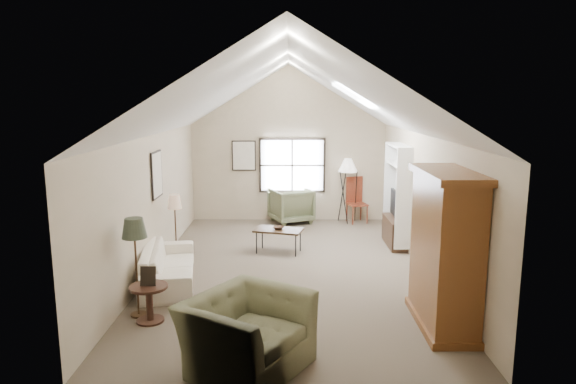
{
  "coord_description": "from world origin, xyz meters",
  "views": [
    {
      "loc": [
        0.02,
        -9.23,
        3.17
      ],
      "look_at": [
        0.0,
        0.4,
        1.4
      ],
      "focal_mm": 32.0,
      "sensor_mm": 36.0,
      "label": 1
    }
  ],
  "objects_px": {
    "sofa": "(168,265)",
    "armchair_far": "(291,205)",
    "side_table": "(150,304)",
    "armchair_near": "(247,333)",
    "side_chair": "(357,200)",
    "coffee_table": "(279,241)",
    "armoire": "(445,250)"
  },
  "relations": [
    {
      "from": "side_chair",
      "to": "coffee_table",
      "type": "bearing_deg",
      "value": -143.33
    },
    {
      "from": "armchair_near",
      "to": "armchair_far",
      "type": "bearing_deg",
      "value": 29.27
    },
    {
      "from": "armchair_near",
      "to": "coffee_table",
      "type": "xyz_separation_m",
      "value": [
        0.28,
        4.65,
        -0.19
      ]
    },
    {
      "from": "sofa",
      "to": "coffee_table",
      "type": "xyz_separation_m",
      "value": [
        1.88,
        1.76,
        -0.07
      ]
    },
    {
      "from": "side_table",
      "to": "armoire",
      "type": "bearing_deg",
      "value": -1.33
    },
    {
      "from": "sofa",
      "to": "armchair_far",
      "type": "relative_size",
      "value": 2.22
    },
    {
      "from": "sofa",
      "to": "armchair_far",
      "type": "distance_m",
      "value": 4.9
    },
    {
      "from": "coffee_table",
      "to": "armchair_near",
      "type": "bearing_deg",
      "value": -93.43
    },
    {
      "from": "armchair_near",
      "to": "armchair_far",
      "type": "relative_size",
      "value": 1.39
    },
    {
      "from": "armoire",
      "to": "coffee_table",
      "type": "distance_m",
      "value": 4.28
    },
    {
      "from": "armchair_near",
      "to": "side_table",
      "type": "relative_size",
      "value": 2.5
    },
    {
      "from": "armchair_far",
      "to": "side_table",
      "type": "xyz_separation_m",
      "value": [
        -2.05,
        -6.0,
        -0.17
      ]
    },
    {
      "from": "armoire",
      "to": "sofa",
      "type": "distance_m",
      "value": 4.65
    },
    {
      "from": "armoire",
      "to": "armchair_far",
      "type": "distance_m",
      "value": 6.49
    },
    {
      "from": "sofa",
      "to": "armchair_near",
      "type": "bearing_deg",
      "value": -161.04
    },
    {
      "from": "coffee_table",
      "to": "side_chair",
      "type": "xyz_separation_m",
      "value": [
        1.97,
        2.62,
        0.34
      ]
    },
    {
      "from": "side_table",
      "to": "side_chair",
      "type": "xyz_separation_m",
      "value": [
        3.75,
        5.98,
        0.31
      ]
    },
    {
      "from": "armchair_near",
      "to": "armoire",
      "type": "bearing_deg",
      "value": -32.26
    },
    {
      "from": "armchair_far",
      "to": "coffee_table",
      "type": "distance_m",
      "value": 2.66
    },
    {
      "from": "coffee_table",
      "to": "side_chair",
      "type": "height_order",
      "value": "side_chair"
    },
    {
      "from": "coffee_table",
      "to": "side_chair",
      "type": "relative_size",
      "value": 0.83
    },
    {
      "from": "armoire",
      "to": "sofa",
      "type": "bearing_deg",
      "value": 158.28
    },
    {
      "from": "sofa",
      "to": "side_chair",
      "type": "relative_size",
      "value": 1.85
    },
    {
      "from": "armoire",
      "to": "side_table",
      "type": "relative_size",
      "value": 4.06
    },
    {
      "from": "armoire",
      "to": "side_chair",
      "type": "relative_size",
      "value": 1.88
    },
    {
      "from": "side_table",
      "to": "side_chair",
      "type": "relative_size",
      "value": 0.46
    },
    {
      "from": "side_table",
      "to": "side_chair",
      "type": "height_order",
      "value": "side_chair"
    },
    {
      "from": "armchair_far",
      "to": "coffee_table",
      "type": "height_order",
      "value": "armchair_far"
    },
    {
      "from": "armchair_near",
      "to": "side_chair",
      "type": "relative_size",
      "value": 1.16
    },
    {
      "from": "sofa",
      "to": "armchair_far",
      "type": "bearing_deg",
      "value": -36.01
    },
    {
      "from": "armoire",
      "to": "coffee_table",
      "type": "xyz_separation_m",
      "value": [
        -2.38,
        3.46,
        -0.85
      ]
    },
    {
      "from": "side_table",
      "to": "side_chair",
      "type": "distance_m",
      "value": 7.06
    }
  ]
}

